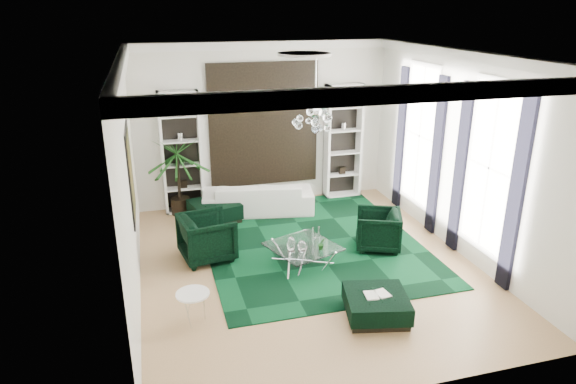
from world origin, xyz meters
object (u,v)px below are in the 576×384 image
object	(u,v)px
armchair_left	(207,237)
ottoman_front	(376,306)
sofa	(258,197)
side_table	(194,308)
armchair_right	(378,230)
palm	(177,165)
ottoman_side	(215,211)
coffee_table	(303,255)

from	to	relation	value
armchair_left	ottoman_front	world-z (taller)	armchair_left
sofa	side_table	xyz separation A→B (m)	(-1.89, -4.07, -0.12)
armchair_right	palm	world-z (taller)	palm
sofa	ottoman_side	distance (m)	1.08
ottoman_side	armchair_left	bearing A→B (deg)	-101.91
coffee_table	side_table	bearing A→B (deg)	-148.31
armchair_left	palm	xyz separation A→B (m)	(-0.33, 2.40, 0.73)
armchair_left	palm	bearing A→B (deg)	-1.98
sofa	ottoman_front	size ratio (longest dim) A/B	2.69
palm	ottoman_side	bearing A→B (deg)	-40.83
sofa	armchair_right	size ratio (longest dim) A/B	2.94
coffee_table	side_table	size ratio (longest dim) A/B	2.21
ottoman_side	palm	world-z (taller)	palm
side_table	palm	size ratio (longest dim) A/B	0.22
coffee_table	ottoman_side	distance (m)	2.83
armchair_right	ottoman_side	world-z (taller)	armchair_right
sofa	side_table	size ratio (longest dim) A/B	4.96
ottoman_front	side_table	xyz separation A→B (m)	(-2.72, 0.60, 0.06)
ottoman_front	palm	world-z (taller)	palm
coffee_table	ottoman_side	size ratio (longest dim) A/B	1.15
armchair_left	ottoman_front	xyz separation A→B (m)	(2.26, -2.64, -0.25)
armchair_right	sofa	bearing A→B (deg)	-119.98
armchair_right	ottoman_side	bearing A→B (deg)	-104.64
ottoman_front	side_table	bearing A→B (deg)	167.64
sofa	coffee_table	world-z (taller)	sofa
armchair_left	side_table	xyz separation A→B (m)	(-0.47, -2.04, -0.19)
armchair_right	palm	xyz separation A→B (m)	(-3.62, 2.85, 0.78)
ottoman_front	armchair_left	bearing A→B (deg)	130.51
armchair_left	coffee_table	size ratio (longest dim) A/B	0.86
armchair_right	ottoman_side	xyz separation A→B (m)	(-2.91, 2.24, -0.17)
armchair_left	coffee_table	xyz separation A→B (m)	(1.66, -0.73, -0.24)
armchair_left	ottoman_front	size ratio (longest dim) A/B	1.03
armchair_right	coffee_table	bearing A→B (deg)	-57.24
armchair_left	ottoman_side	size ratio (longest dim) A/B	0.99
coffee_table	ottoman_front	distance (m)	2.00
sofa	palm	world-z (taller)	palm
armchair_left	armchair_right	bearing A→B (deg)	-107.43
side_table	palm	bearing A→B (deg)	88.18
armchair_left	armchair_right	size ratio (longest dim) A/B	1.12
armchair_left	armchair_right	distance (m)	3.32
coffee_table	palm	bearing A→B (deg)	122.36
sofa	ottoman_side	world-z (taller)	sofa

